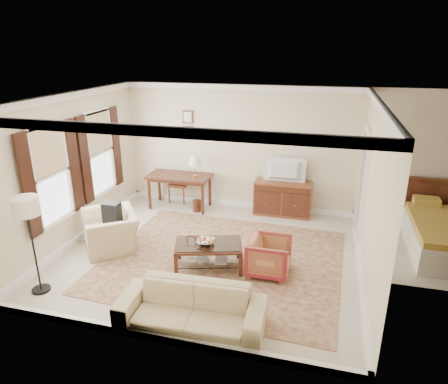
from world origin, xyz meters
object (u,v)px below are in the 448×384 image
at_px(sideboard, 283,198).
at_px(club_armchair, 110,225).
at_px(writing_desk, 179,179).
at_px(sofa, 191,302).
at_px(coffee_table, 209,249).
at_px(striped_armchair, 269,254).
at_px(tv, 284,163).

distance_m(sideboard, club_armchair, 3.88).
bearing_deg(sideboard, writing_desk, -175.45).
height_order(writing_desk, sideboard, writing_desk).
distance_m(club_armchair, sofa, 2.91).
bearing_deg(club_armchair, coffee_table, 44.32).
distance_m(sideboard, striped_armchair, 2.63).
bearing_deg(sideboard, sofa, -99.52).
bearing_deg(tv, striped_armchair, 92.23).
bearing_deg(club_armchair, striped_armchair, 48.53).
height_order(coffee_table, sofa, sofa).
bearing_deg(sideboard, tv, -90.00).
distance_m(writing_desk, club_armchair, 2.35).
xyz_separation_m(tv, club_armchair, (-2.99, -2.45, -0.77)).
relative_size(striped_armchair, club_armchair, 0.66).
relative_size(writing_desk, coffee_table, 1.15).
relative_size(writing_desk, sofa, 0.73).
bearing_deg(writing_desk, sideboard, 4.55).
height_order(coffee_table, club_armchair, club_armchair).
xyz_separation_m(writing_desk, coffee_table, (1.50, -2.53, -0.33)).
distance_m(writing_desk, coffee_table, 2.96).
xyz_separation_m(tv, striped_armchair, (0.10, -2.61, -0.88)).
height_order(sideboard, striped_armchair, sideboard).
height_order(sideboard, coffee_table, sideboard).
xyz_separation_m(sideboard, striped_armchair, (0.10, -2.63, -0.03)).
distance_m(striped_armchair, sofa, 1.86).
xyz_separation_m(writing_desk, sideboard, (2.44, 0.19, -0.31)).
bearing_deg(tv, sideboard, -90.00).
bearing_deg(sideboard, striped_armchair, -87.79).
bearing_deg(striped_armchair, writing_desk, 46.41).
distance_m(coffee_table, club_armchair, 2.06).
height_order(writing_desk, sofa, writing_desk).
height_order(striped_armchair, club_armchair, club_armchair).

